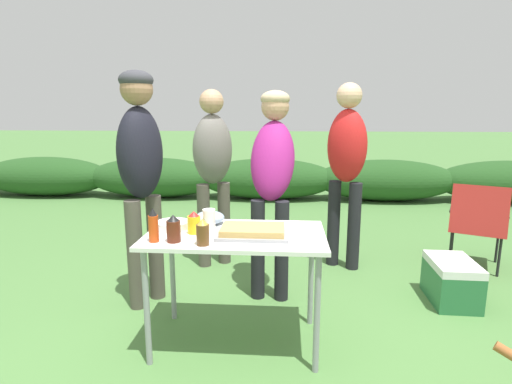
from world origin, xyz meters
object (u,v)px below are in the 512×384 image
Objects in this scene: plate_stack at (172,225)px; standing_person_in_olive_jacket at (347,159)px; hot_sauce_bottle at (153,226)px; bbq_sauce_bottle at (174,229)px; standing_person_in_dark_puffer at (272,168)px; cooler_box at (451,281)px; mustard_bottle at (194,223)px; camp_chair_green_behind_table at (477,222)px; food_tray at (253,231)px; standing_person_in_navy_coat at (213,162)px; paper_cup_stack at (209,220)px; folding_table at (236,245)px; beer_bottle at (203,233)px; standing_person_with_beanie at (141,163)px; mixing_bowl at (210,218)px.

standing_person_in_olive_jacket reaches higher than plate_stack.
hot_sauce_bottle is 2.07m from standing_person_in_olive_jacket.
standing_person_in_dark_puffer reaches higher than bbq_sauce_bottle.
bbq_sauce_bottle is at bearing 3.63° from hot_sauce_bottle.
hot_sauce_bottle reaches higher than cooler_box.
camp_chair_green_behind_table is at bearing 30.90° from mustard_bottle.
standing_person_in_navy_coat is (-0.49, 1.40, 0.25)m from food_tray.
paper_cup_stack is 0.37m from hot_sauce_bottle.
standing_person_in_navy_coat is at bearing 88.47° from plate_stack.
standing_person_in_navy_coat is (-0.38, 1.35, 0.35)m from folding_table.
camp_chair_green_behind_table is at bearing -33.20° from cooler_box.
paper_cup_stack is 0.08× the size of standing_person_in_olive_jacket.
beer_bottle is 1.62m from standing_person_in_navy_coat.
mustard_bottle is (0.16, -0.09, 0.04)m from plate_stack.
standing_person_with_beanie is 2.57m from cooler_box.
plate_stack is at bearing -148.39° from mixing_bowl.
food_tray reaches higher than cooler_box.
standing_person_in_olive_jacket is (1.28, 1.32, 0.29)m from plate_stack.
camp_chair_green_behind_table is (1.23, 0.01, -0.58)m from standing_person_in_olive_jacket.
plate_stack is 0.28m from hot_sauce_bottle.
paper_cup_stack reaches higher than folding_table.
standing_person_in_dark_puffer is at bearing 62.22° from paper_cup_stack.
folding_table is 0.16m from food_tray.
beer_bottle is 2.10m from cooler_box.
plate_stack is 0.12× the size of standing_person_with_beanie.
food_tray is 0.58m from hot_sauce_bottle.
standing_person_in_dark_puffer reaches higher than mixing_bowl.
standing_person_with_beanie reaches higher than bbq_sauce_bottle.
standing_person_in_olive_jacket is 1.35m from cooler_box.
mixing_bowl is 0.41m from bbq_sauce_bottle.
food_tray is at bearing -101.21° from standing_person_in_navy_coat.
standing_person_in_dark_puffer is (0.62, 0.70, 0.28)m from plate_stack.
mustard_bottle is 1.81m from standing_person_in_olive_jacket.
food_tray is 0.26× the size of standing_person_in_dark_puffer.
folding_table is 5.53× the size of mixing_bowl.
standing_person_in_dark_puffer is at bearing 83.63° from food_tray.
food_tray is 2.15× the size of hot_sauce_bottle.
standing_person_in_navy_coat reaches higher than folding_table.
standing_person_with_beanie is at bearing -138.68° from camp_chair_green_behind_table.
standing_person_in_navy_coat is (0.03, 1.29, 0.25)m from plate_stack.
standing_person_in_olive_jacket reaches higher than standing_person_in_dark_puffer.
beer_bottle is (0.18, -0.04, -0.00)m from bbq_sauce_bottle.
standing_person_in_navy_coat is (-0.18, 1.15, 0.23)m from mixing_bowl.
bbq_sauce_bottle is 0.09× the size of standing_person_with_beanie.
standing_person_with_beanie is at bearing 121.57° from bbq_sauce_bottle.
standing_person_in_dark_puffer is 1.00m from standing_person_with_beanie.
standing_person_with_beanie is at bearing 128.21° from plate_stack.
standing_person_in_olive_jacket is (1.07, 1.18, 0.27)m from mixing_bowl.
folding_table is 0.29m from mustard_bottle.
cooler_box is (1.79, 0.64, -0.64)m from paper_cup_stack.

